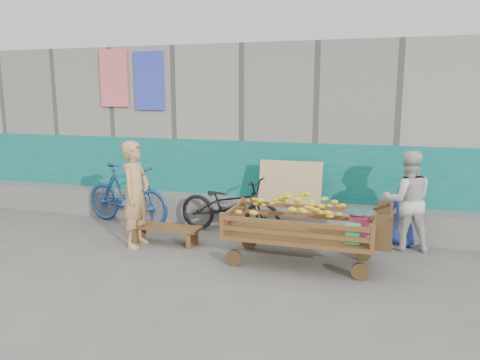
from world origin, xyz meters
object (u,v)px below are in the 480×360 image
(child, at_px, (404,215))
(bicycle_blue, at_px, (127,194))
(banana_cart, at_px, (298,218))
(bench, at_px, (165,230))
(woman, at_px, (407,201))
(bicycle_dark, at_px, (229,206))
(vendor_man, at_px, (136,194))

(child, relative_size, bicycle_blue, 0.54)
(banana_cart, height_order, child, child)
(bench, bearing_deg, banana_cart, -5.72)
(bench, relative_size, child, 1.16)
(woman, bearing_deg, child, -89.13)
(banana_cart, relative_size, bicycle_dark, 1.21)
(banana_cart, bearing_deg, bench, 174.28)
(bench, height_order, bicycle_dark, bicycle_dark)
(woman, height_order, bicycle_blue, woman)
(bicycle_blue, bearing_deg, vendor_man, -131.59)
(banana_cart, bearing_deg, bicycle_dark, 142.82)
(bench, distance_m, bicycle_blue, 1.36)
(vendor_man, bearing_deg, child, -73.71)
(banana_cart, xyz_separation_m, bicycle_blue, (-3.09, 0.96, -0.09))
(child, relative_size, bicycle_dark, 0.54)
(woman, distance_m, bicycle_blue, 4.46)
(child, bearing_deg, banana_cart, 40.52)
(banana_cart, xyz_separation_m, bicycle_dark, (-1.26, 0.96, -0.15))
(bench, relative_size, woman, 0.76)
(banana_cart, height_order, bench, banana_cart)
(child, bearing_deg, woman, 101.33)
(bench, bearing_deg, vendor_man, -149.39)
(woman, distance_m, child, 0.28)
(vendor_man, relative_size, bicycle_blue, 0.90)
(vendor_man, xyz_separation_m, woman, (3.71, 1.02, -0.06))
(bench, xyz_separation_m, child, (3.34, 0.94, 0.27))
(bench, height_order, woman, woman)
(child, bearing_deg, bench, 15.64)
(banana_cart, xyz_separation_m, woman, (1.36, 1.01, 0.11))
(banana_cart, distance_m, bicycle_dark, 1.59)
(bench, bearing_deg, bicycle_dark, 45.48)
(child, bearing_deg, bicycle_dark, 3.99)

